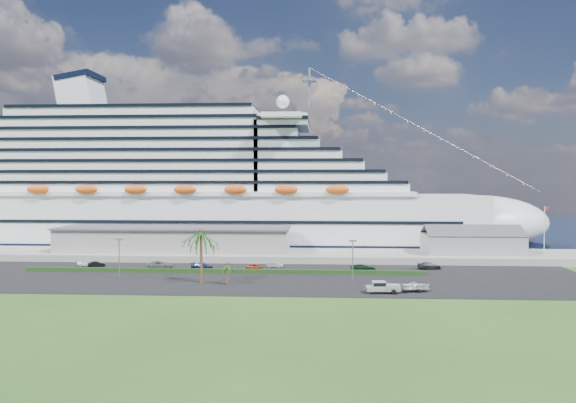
# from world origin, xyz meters

# --- Properties ---
(ground) EXTENTS (420.00, 420.00, 0.00)m
(ground) POSITION_xyz_m (0.00, 0.00, 0.00)
(ground) COLOR #2B541C
(ground) RESTS_ON ground
(asphalt_lot) EXTENTS (140.00, 38.00, 0.12)m
(asphalt_lot) POSITION_xyz_m (0.00, 11.00, 0.06)
(asphalt_lot) COLOR black
(asphalt_lot) RESTS_ON ground
(wharf) EXTENTS (240.00, 20.00, 1.80)m
(wharf) POSITION_xyz_m (0.00, 40.00, 0.90)
(wharf) COLOR gray
(wharf) RESTS_ON ground
(water) EXTENTS (420.00, 160.00, 0.02)m
(water) POSITION_xyz_m (0.00, 130.00, 0.01)
(water) COLOR black
(water) RESTS_ON ground
(cruise_ship) EXTENTS (191.00, 38.00, 54.00)m
(cruise_ship) POSITION_xyz_m (-21.53, 64.00, 16.69)
(cruise_ship) COLOR silver
(cruise_ship) RESTS_ON ground
(terminal_building) EXTENTS (61.00, 15.00, 6.30)m
(terminal_building) POSITION_xyz_m (-25.00, 40.00, 5.01)
(terminal_building) COLOR gray
(terminal_building) RESTS_ON wharf
(port_shed) EXTENTS (24.00, 12.31, 7.37)m
(port_shed) POSITION_xyz_m (52.00, 40.00, 4.40)
(port_shed) COLOR gray
(port_shed) RESTS_ON wharf
(flagpole) EXTENTS (1.08, 0.16, 12.00)m
(flagpole) POSITION_xyz_m (70.04, 40.00, 8.27)
(flagpole) COLOR silver
(flagpole) RESTS_ON wharf
(hedge) EXTENTS (88.00, 1.10, 0.90)m
(hedge) POSITION_xyz_m (-8.00, 16.00, 0.57)
(hedge) COLOR black
(hedge) RESTS_ON asphalt_lot
(lamp_post_left) EXTENTS (1.60, 0.35, 8.27)m
(lamp_post_left) POSITION_xyz_m (-28.00, 8.00, 5.34)
(lamp_post_left) COLOR gray
(lamp_post_left) RESTS_ON asphalt_lot
(lamp_post_right) EXTENTS (1.60, 0.35, 8.27)m
(lamp_post_right) POSITION_xyz_m (20.00, 8.00, 5.34)
(lamp_post_right) COLOR gray
(lamp_post_right) RESTS_ON asphalt_lot
(palm_tall) EXTENTS (8.82, 8.82, 11.13)m
(palm_tall) POSITION_xyz_m (-10.00, 4.00, 9.20)
(palm_tall) COLOR #47301E
(palm_tall) RESTS_ON ground
(palm_short) EXTENTS (3.53, 3.53, 4.56)m
(palm_short) POSITION_xyz_m (-4.50, 2.50, 3.67)
(palm_short) COLOR #47301E
(palm_short) RESTS_ON ground
(parked_car_0) EXTENTS (4.62, 2.12, 1.54)m
(parked_car_0) POSITION_xyz_m (-41.47, 23.48, 0.89)
(parked_car_0) COLOR white
(parked_car_0) RESTS_ON asphalt_lot
(parked_car_1) EXTENTS (4.13, 2.74, 1.29)m
(parked_car_1) POSITION_xyz_m (-38.98, 22.97, 0.76)
(parked_car_1) COLOR black
(parked_car_1) RESTS_ON asphalt_lot
(parked_car_2) EXTENTS (5.71, 2.65, 1.58)m
(parked_car_2) POSITION_xyz_m (-23.66, 22.29, 0.91)
(parked_car_2) COLOR gray
(parked_car_2) RESTS_ON asphalt_lot
(parked_car_3) EXTENTS (5.50, 3.38, 1.49)m
(parked_car_3) POSITION_xyz_m (-13.39, 20.49, 0.86)
(parked_car_3) COLOR #161C50
(parked_car_3) RESTS_ON asphalt_lot
(parked_car_4) EXTENTS (4.13, 2.73, 1.31)m
(parked_car_4) POSITION_xyz_m (-1.45, 21.03, 0.77)
(parked_car_4) COLOR maroon
(parked_car_4) RESTS_ON asphalt_lot
(parked_car_5) EXTENTS (3.92, 2.08, 1.23)m
(parked_car_5) POSITION_xyz_m (2.91, 24.53, 0.73)
(parked_car_5) COLOR #A5A7AC
(parked_car_5) RESTS_ON asphalt_lot
(parked_car_6) EXTENTS (5.86, 3.16, 1.56)m
(parked_car_6) POSITION_xyz_m (23.07, 20.36, 0.90)
(parked_car_6) COLOR black
(parked_car_6) RESTS_ON asphalt_lot
(parked_car_7) EXTENTS (5.72, 3.16, 1.57)m
(parked_car_7) POSITION_xyz_m (38.25, 23.94, 0.90)
(parked_car_7) COLOR #232429
(parked_car_7) RESTS_ON asphalt_lot
(pickup_truck) EXTENTS (6.16, 2.60, 2.13)m
(pickup_truck) POSITION_xyz_m (24.68, -4.04, 1.29)
(pickup_truck) COLOR black
(pickup_truck) RESTS_ON asphalt_lot
(boat_trailer) EXTENTS (6.31, 4.59, 1.75)m
(boat_trailer) POSITION_xyz_m (30.89, -2.45, 1.28)
(boat_trailer) COLOR gray
(boat_trailer) RESTS_ON asphalt_lot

